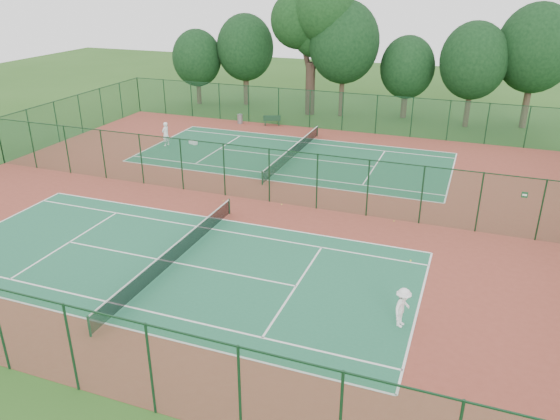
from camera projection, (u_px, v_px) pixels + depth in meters
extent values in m
plane|color=#285219|center=(247.00, 198.00, 34.80)|extent=(120.00, 120.00, 0.00)
cube|color=brown|center=(247.00, 198.00, 34.80)|extent=(40.00, 36.00, 0.01)
cube|color=#1F6545|center=(174.00, 263.00, 27.06)|extent=(23.77, 10.97, 0.01)
cube|color=#1C593B|center=(293.00, 157.00, 42.53)|extent=(23.77, 10.97, 0.01)
cube|color=#17452A|center=(326.00, 110.00, 49.57)|extent=(40.00, 0.02, 3.50)
cube|color=#12331C|center=(327.00, 91.00, 48.88)|extent=(40.00, 0.05, 0.05)
cube|color=#1A502E|center=(35.00, 338.00, 18.64)|extent=(40.00, 0.02, 3.50)
cube|color=#14371F|center=(25.00, 295.00, 17.96)|extent=(40.00, 0.05, 0.05)
cube|color=#16442A|center=(0.00, 141.00, 40.52)|extent=(0.02, 36.00, 3.50)
cube|color=#174626|center=(246.00, 173.00, 34.10)|extent=(40.00, 0.02, 3.50)
cube|color=#12331A|center=(246.00, 146.00, 33.42)|extent=(40.00, 0.05, 0.05)
cylinder|color=#153C24|center=(89.00, 326.00, 21.38)|extent=(0.10, 0.10, 0.97)
cylinder|color=#153C24|center=(229.00, 206.00, 32.37)|extent=(0.10, 0.10, 0.97)
cube|color=black|center=(174.00, 254.00, 26.88)|extent=(0.02, 12.80, 0.85)
cube|color=silver|center=(173.00, 246.00, 26.70)|extent=(0.04, 12.80, 0.06)
cylinder|color=#12321D|center=(262.00, 178.00, 36.84)|extent=(0.10, 0.10, 0.97)
cylinder|color=#12321D|center=(317.00, 131.00, 47.84)|extent=(0.10, 0.10, 0.97)
cube|color=black|center=(293.00, 152.00, 42.34)|extent=(0.02, 12.80, 0.85)
cube|color=white|center=(293.00, 146.00, 42.17)|extent=(0.04, 12.80, 0.06)
imported|color=white|center=(403.00, 308.00, 21.88)|extent=(0.92, 1.25, 1.72)
imported|color=white|center=(166.00, 134.00, 45.04)|extent=(0.60, 0.80, 1.97)
cylinder|color=gray|center=(240.00, 119.00, 51.93)|extent=(0.57, 0.57, 0.89)
cube|color=#11311B|center=(265.00, 123.00, 51.39)|extent=(0.23, 0.44, 0.49)
cube|color=#11311B|center=(279.00, 123.00, 51.38)|extent=(0.23, 0.44, 0.49)
cube|color=#11311B|center=(272.00, 120.00, 51.28)|extent=(1.68, 0.97, 0.05)
cube|color=#11311B|center=(272.00, 118.00, 50.98)|extent=(1.54, 0.60, 0.49)
cube|color=silver|center=(193.00, 142.00, 45.73)|extent=(0.85, 0.56, 0.30)
sphere|color=#D5EC37|center=(282.00, 204.00, 33.78)|extent=(0.07, 0.07, 0.07)
sphere|color=#C3D531|center=(394.00, 221.00, 31.53)|extent=(0.07, 0.07, 0.07)
sphere|color=#C9D030|center=(223.00, 201.00, 34.34)|extent=(0.06, 0.06, 0.06)
cylinder|color=#32221B|center=(310.00, 89.00, 54.64)|extent=(0.95, 0.95, 5.17)
cylinder|color=#32221B|center=(304.00, 48.00, 53.56)|extent=(1.75, 0.52, 5.14)
cylinder|color=#32221B|center=(318.00, 46.00, 52.59)|extent=(1.64, 0.48, 5.58)
sphere|color=black|center=(299.00, 20.00, 52.72)|extent=(5.52, 5.52, 5.52)
sphere|color=black|center=(324.00, 11.00, 51.15)|extent=(5.86, 5.86, 5.86)
sphere|color=black|center=(315.00, 34.00, 53.11)|extent=(4.48, 4.48, 4.48)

